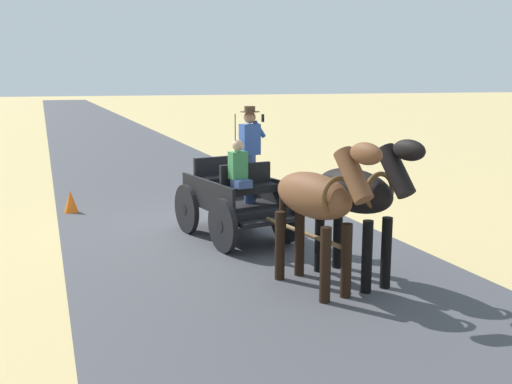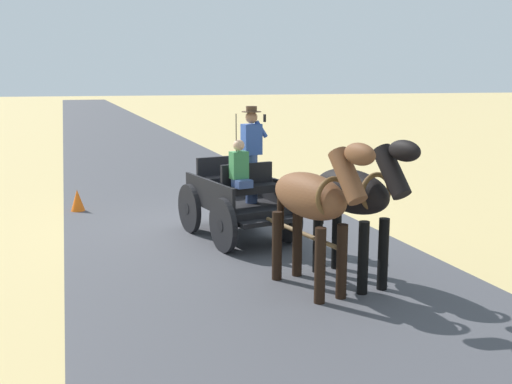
% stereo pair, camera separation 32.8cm
% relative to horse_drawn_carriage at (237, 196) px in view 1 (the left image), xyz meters
% --- Properties ---
extents(ground_plane, '(200.00, 200.00, 0.00)m').
position_rel_horse_drawn_carriage_xyz_m(ground_plane, '(0.18, -1.06, -0.82)').
color(ground_plane, tan).
extents(road_surface, '(5.99, 160.00, 0.01)m').
position_rel_horse_drawn_carriage_xyz_m(road_surface, '(0.18, -1.06, -0.81)').
color(road_surface, '#424247').
rests_on(road_surface, ground).
extents(horse_drawn_carriage, '(1.83, 4.51, 2.50)m').
position_rel_horse_drawn_carriage_xyz_m(horse_drawn_carriage, '(0.00, 0.00, 0.00)').
color(horse_drawn_carriage, black).
rests_on(horse_drawn_carriage, ground).
extents(horse_near_side, '(0.86, 2.15, 2.21)m').
position_rel_horse_drawn_carriage_xyz_m(horse_near_side, '(-0.91, 2.91, 0.51)').
color(horse_near_side, black).
rests_on(horse_near_side, ground).
extents(horse_off_side, '(0.87, 2.15, 2.21)m').
position_rel_horse_drawn_carriage_xyz_m(horse_off_side, '(-0.19, 3.05, 0.51)').
color(horse_off_side, brown).
rests_on(horse_off_side, ground).
extents(traffic_cone, '(0.32, 0.32, 0.50)m').
position_rel_horse_drawn_carriage_xyz_m(traffic_cone, '(2.86, -3.38, -0.57)').
color(traffic_cone, orange).
rests_on(traffic_cone, ground).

